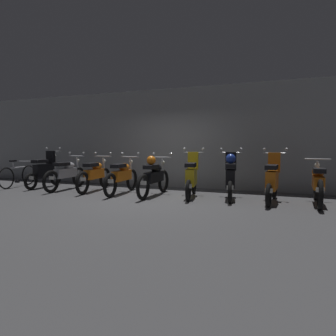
# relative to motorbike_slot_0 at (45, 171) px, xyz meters

# --- Properties ---
(ground_plane) EXTENTS (80.00, 80.00, 0.00)m
(ground_plane) POSITION_rel_motorbike_slot_0_xyz_m (3.95, -0.70, -0.53)
(ground_plane) COLOR #4C4C4F
(back_wall) EXTENTS (16.00, 0.30, 3.18)m
(back_wall) POSITION_rel_motorbike_slot_0_xyz_m (3.95, 1.68, 1.06)
(back_wall) COLOR gray
(back_wall) RESTS_ON ground
(motorbike_slot_0) EXTENTS (0.59, 1.68, 1.29)m
(motorbike_slot_0) POSITION_rel_motorbike_slot_0_xyz_m (0.00, 0.00, 0.00)
(motorbike_slot_0) COLOR black
(motorbike_slot_0) RESTS_ON ground
(motorbike_slot_1) EXTENTS (0.59, 1.95, 1.15)m
(motorbike_slot_1) POSITION_rel_motorbike_slot_0_xyz_m (0.99, -0.15, -0.04)
(motorbike_slot_1) COLOR black
(motorbike_slot_1) RESTS_ON ground
(motorbike_slot_2) EXTENTS (0.59, 1.95, 1.15)m
(motorbike_slot_2) POSITION_rel_motorbike_slot_0_xyz_m (1.98, -0.09, -0.04)
(motorbike_slot_2) COLOR black
(motorbike_slot_2) RESTS_ON ground
(motorbike_slot_3) EXTENTS (0.59, 1.95, 1.15)m
(motorbike_slot_3) POSITION_rel_motorbike_slot_0_xyz_m (2.96, -0.21, -0.04)
(motorbike_slot_3) COLOR black
(motorbike_slot_3) RESTS_ON ground
(motorbike_slot_4) EXTENTS (0.59, 1.95, 1.15)m
(motorbike_slot_4) POSITION_rel_motorbike_slot_0_xyz_m (3.95, -0.24, 0.00)
(motorbike_slot_4) COLOR black
(motorbike_slot_4) RESTS_ON ground
(motorbike_slot_5) EXTENTS (0.58, 1.67, 1.29)m
(motorbike_slot_5) POSITION_rel_motorbike_slot_0_xyz_m (4.93, -0.05, 0.00)
(motorbike_slot_5) COLOR black
(motorbike_slot_5) RESTS_ON ground
(motorbike_slot_6) EXTENTS (0.59, 1.68, 1.29)m
(motorbike_slot_6) POSITION_rel_motorbike_slot_0_xyz_m (5.92, 0.04, 0.04)
(motorbike_slot_6) COLOR black
(motorbike_slot_6) RESTS_ON ground
(motorbike_slot_7) EXTENTS (0.59, 1.68, 1.29)m
(motorbike_slot_7) POSITION_rel_motorbike_slot_0_xyz_m (6.92, -0.11, 0.00)
(motorbike_slot_7) COLOR black
(motorbike_slot_7) RESTS_ON ground
(motorbike_slot_8) EXTENTS (0.56, 1.95, 1.03)m
(motorbike_slot_8) POSITION_rel_motorbike_slot_0_xyz_m (7.90, 0.04, -0.04)
(motorbike_slot_8) COLOR black
(motorbike_slot_8) RESTS_ON ground
(bicycle) EXTENTS (0.50, 1.71, 0.89)m
(bicycle) POSITION_rel_motorbike_slot_0_xyz_m (-0.91, -0.22, -0.17)
(bicycle) COLOR black
(bicycle) RESTS_ON ground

